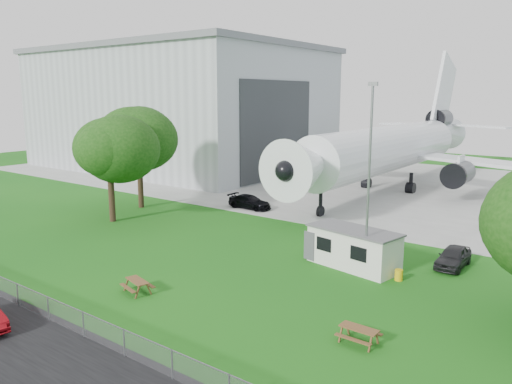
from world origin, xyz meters
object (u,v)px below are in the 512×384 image
Objects in this scene: site_cabin at (354,248)px; picnic_west at (138,292)px; picnic_east at (358,343)px; airliner at (393,146)px; hangar at (180,107)px.

picnic_west is (-8.14, -11.59, -1.31)m from site_cabin.
picnic_east is (4.86, -9.45, -1.31)m from site_cabin.
site_cabin is 10.71m from picnic_east.
site_cabin is at bearing -72.76° from airliner.
picnic_east is (13.00, 2.14, 0.00)m from picnic_west.
picnic_west is at bearing -125.07° from site_cabin.
site_cabin reaches higher than picnic_west.
picnic_west is 13.17m from picnic_east.
airliner is 40.80m from picnic_east.
hangar reaches higher than site_cabin.
airliner is (35.97, -0.14, -4.14)m from hangar.
hangar is 6.19× the size of site_cabin.
airliner reaches higher than site_cabin.
picnic_west and picnic_east have the same top height.
picnic_east is (49.71, -38.20, -9.41)m from hangar.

